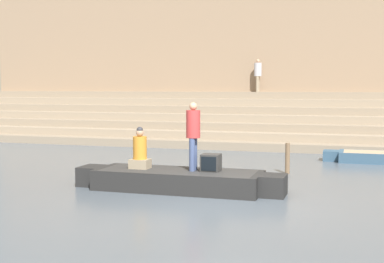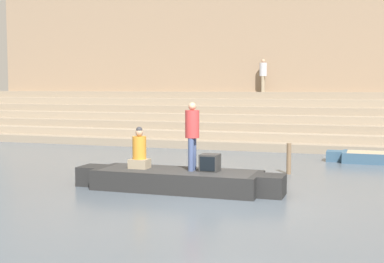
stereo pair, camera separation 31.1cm
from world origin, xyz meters
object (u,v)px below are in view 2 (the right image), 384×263
rowboat_main (177,180)px  person_rowing (139,152)px  tv_set (210,163)px  mooring_post (289,159)px  person_on_steps (263,73)px  person_standing (192,131)px

rowboat_main → person_rowing: size_ratio=5.01×
person_rowing → tv_set: size_ratio=2.35×
rowboat_main → mooring_post: mooring_post is taller
tv_set → person_on_steps: (-1.25, 13.44, 2.57)m
person_standing → person_on_steps: bearing=91.9°
person_rowing → mooring_post: bearing=53.8°
tv_set → person_rowing: bearing=175.3°
person_standing → person_rowing: 1.54m
rowboat_main → person_standing: 1.30m
mooring_post → person_on_steps: person_on_steps is taller
person_standing → person_on_steps: person_on_steps is taller
person_rowing → tv_set: (1.89, 0.10, -0.22)m
person_standing → person_on_steps: size_ratio=1.07×
tv_set → rowboat_main: bearing=179.7°
rowboat_main → person_on_steps: 13.89m
person_rowing → mooring_post: size_ratio=1.16×
person_standing → person_rowing: person_standing is taller
tv_set → person_standing: bearing=173.9°
person_rowing → person_on_steps: 13.76m
rowboat_main → mooring_post: bearing=55.2°
tv_set → mooring_post: tv_set is taller
rowboat_main → person_standing: person_standing is taller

